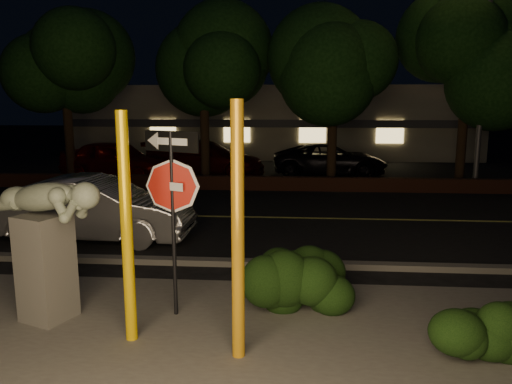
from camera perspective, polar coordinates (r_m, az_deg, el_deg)
ground at (r=16.85m, az=0.70°, el=-0.57°), size 90.00×90.00×0.00m
patio at (r=6.47m, az=-6.10°, el=-19.52°), size 14.00×6.00×0.02m
road at (r=13.93m, az=-0.11°, el=-2.92°), size 80.00×8.00×0.01m
lane_marking at (r=13.92m, az=-0.11°, el=-2.87°), size 80.00×0.12×0.00m
curb at (r=9.98m, az=-2.01°, el=-8.08°), size 80.00×0.25×0.12m
brick_wall at (r=18.08m, az=0.97°, el=1.00°), size 40.00×0.35×0.50m
parking_lot at (r=23.75m, az=1.81°, el=2.69°), size 40.00×12.00×0.01m
building at (r=31.53m, az=2.51°, el=8.26°), size 22.00×10.20×4.00m
tree_far_a at (r=21.61m, az=-21.21°, el=15.41°), size 4.60×4.60×7.43m
tree_far_b at (r=20.22m, az=-6.10°, el=18.46°), size 5.20×5.20×8.41m
tree_far_c at (r=19.50m, az=9.02°, el=17.52°), size 4.80×4.80×7.84m
tree_far_d at (r=20.93m, az=23.20°, el=15.67°), size 4.40×4.40×7.42m
yellow_pole_left at (r=6.79m, az=-14.55°, el=-4.20°), size 0.16×0.16×3.12m
yellow_pole_right at (r=6.12m, az=-2.09°, el=-4.81°), size 0.16×0.16×3.25m
signpost at (r=7.36m, az=-9.55°, el=0.60°), size 0.88×0.41×2.80m
sculpture at (r=7.87m, az=-22.95°, el=-4.44°), size 1.97×1.19×2.15m
hedge_center at (r=8.42m, az=3.72°, el=-8.12°), size 2.35×1.80×1.11m
hedge_right at (r=7.91m, az=4.80°, el=-9.68°), size 1.72×1.15×1.04m
hedge_far_right at (r=7.16m, az=24.69°, el=-13.48°), size 1.40×0.99×0.90m
streetlight at (r=19.74m, az=24.38°, el=16.76°), size 1.43×0.48×9.57m
silver_sedan at (r=12.19m, az=-17.94°, el=-1.83°), size 4.56×1.72×1.49m
parked_car_red at (r=21.41m, az=-15.69°, el=3.57°), size 4.98×2.93×1.59m
parked_car_darkred at (r=21.64m, az=-5.85°, el=3.86°), size 5.46×2.95×1.50m
parked_car_dark at (r=21.89m, az=8.44°, el=3.69°), size 4.90×2.27×1.36m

